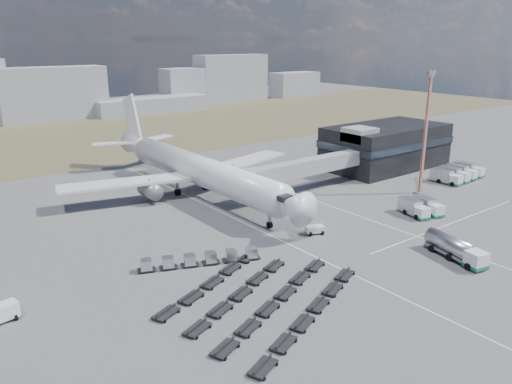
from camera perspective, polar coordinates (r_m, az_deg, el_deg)
ground at (r=75.74m, az=5.86°, el=-6.04°), size 420.00×420.00×0.00m
grass_strip at (r=170.00m, az=-20.51°, el=5.96°), size 420.00×90.00×0.01m
lane_markings at (r=84.17m, az=9.33°, el=-3.76°), size 47.12×110.00×0.01m
terminal at (r=123.82m, az=14.57°, el=5.17°), size 30.40×16.40×11.00m
jet_bridge at (r=98.60m, az=4.59°, el=2.59°), size 30.30×3.80×7.05m
airliner at (r=98.77m, az=-6.99°, el=2.69°), size 51.59×64.53×17.62m
skyline at (r=208.86m, az=-25.44°, el=10.00°), size 300.04×25.01×24.07m
fuel_tanker at (r=75.51m, az=21.82°, el=-6.02°), size 4.52×10.03×3.14m
pushback_tug at (r=79.77m, az=6.72°, el=-4.33°), size 3.24×2.59×1.33m
utility_van at (r=62.32m, az=-27.23°, el=-12.30°), size 3.98×2.29×2.05m
catering_truck at (r=105.14m, az=0.37°, el=1.49°), size 3.90×6.25×2.67m
service_trucks_near at (r=92.32m, az=18.32°, el=-1.63°), size 6.65×7.41×2.55m
service_trucks_far at (r=118.20m, az=22.05°, el=2.02°), size 12.31×7.24×2.66m
uld_row at (r=69.00m, az=-6.40°, el=-7.62°), size 16.16×7.57×1.53m
baggage_dollies at (r=60.05m, az=0.40°, el=-12.04°), size 28.16×23.48×0.79m
floodlight_mast at (r=102.53m, az=18.78°, el=6.31°), size 2.26×1.86×24.05m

